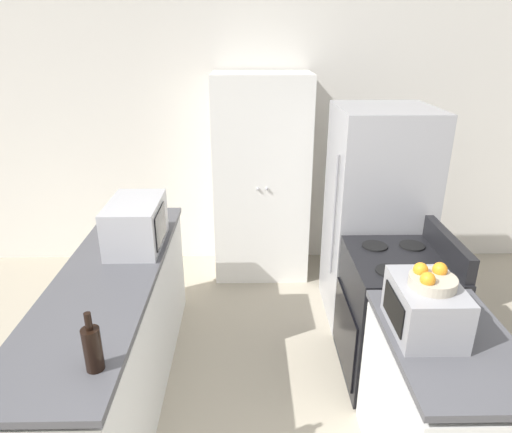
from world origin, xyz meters
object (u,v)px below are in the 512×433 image
object	(u,v)px
pantry_cabinet	(261,179)
refrigerator	(376,217)
microwave	(136,224)
wine_bottle	(93,348)
toaster_oven	(425,308)
fruit_bowl	(432,279)
stove	(394,316)

from	to	relation	value
pantry_cabinet	refrigerator	distance (m)	1.18
microwave	wine_bottle	bearing A→B (deg)	-85.94
toaster_oven	fruit_bowl	size ratio (longest dim) A/B	1.84
pantry_cabinet	stove	distance (m)	1.83
microwave	toaster_oven	xyz separation A→B (m)	(1.60, -0.99, -0.03)
stove	fruit_bowl	world-z (taller)	fruit_bowl
stove	toaster_oven	world-z (taller)	toaster_oven
toaster_oven	pantry_cabinet	bearing A→B (deg)	107.44
pantry_cabinet	microwave	bearing A→B (deg)	-124.06
microwave	fruit_bowl	size ratio (longest dim) A/B	2.46
pantry_cabinet	refrigerator	xyz separation A→B (m)	(0.90, -0.75, -0.09)
stove	toaster_oven	xyz separation A→B (m)	(-0.14, -0.76, 0.57)
stove	wine_bottle	bearing A→B (deg)	-148.63
pantry_cabinet	stove	world-z (taller)	pantry_cabinet
refrigerator	toaster_oven	xyz separation A→B (m)	(-0.18, -1.54, 0.16)
refrigerator	wine_bottle	world-z (taller)	refrigerator
pantry_cabinet	microwave	distance (m)	1.58
pantry_cabinet	microwave	size ratio (longest dim) A/B	3.61
pantry_cabinet	wine_bottle	world-z (taller)	pantry_cabinet
stove	wine_bottle	xyz separation A→B (m)	(-1.66, -1.01, 0.55)
refrigerator	fruit_bowl	bearing A→B (deg)	-96.56
microwave	refrigerator	bearing A→B (deg)	17.23
microwave	fruit_bowl	world-z (taller)	fruit_bowl
refrigerator	toaster_oven	size ratio (longest dim) A/B	4.35
wine_bottle	toaster_oven	size ratio (longest dim) A/B	0.71
microwave	pantry_cabinet	bearing A→B (deg)	55.94
stove	toaster_oven	size ratio (longest dim) A/B	2.64
pantry_cabinet	microwave	world-z (taller)	pantry_cabinet
microwave	fruit_bowl	bearing A→B (deg)	-31.94
pantry_cabinet	wine_bottle	xyz separation A→B (m)	(-0.79, -2.54, 0.05)
wine_bottle	fruit_bowl	size ratio (longest dim) A/B	1.30
pantry_cabinet	fruit_bowl	bearing A→B (deg)	-72.57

